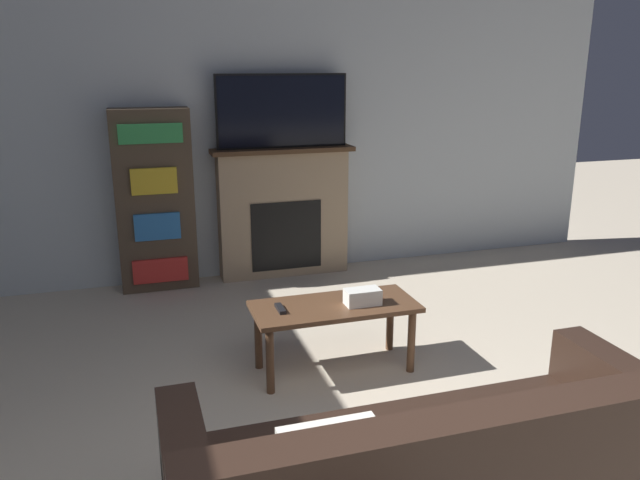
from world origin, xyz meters
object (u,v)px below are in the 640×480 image
at_px(fireplace, 283,212).
at_px(coffee_table, 335,314).
at_px(bookshelf, 155,201).
at_px(tv, 282,111).

bearing_deg(fireplace, coffee_table, -94.64).
bearing_deg(bookshelf, coffee_table, -63.22).
distance_m(fireplace, tv, 0.91).
bearing_deg(coffee_table, tv, 85.31).
height_order(fireplace, bookshelf, bookshelf).
relative_size(fireplace, bookshelf, 0.82).
bearing_deg(fireplace, bookshelf, -178.84).
xyz_separation_m(tv, coffee_table, (-0.16, -1.93, -1.12)).
relative_size(tv, bookshelf, 0.75).
bearing_deg(bookshelf, fireplace, 1.16).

